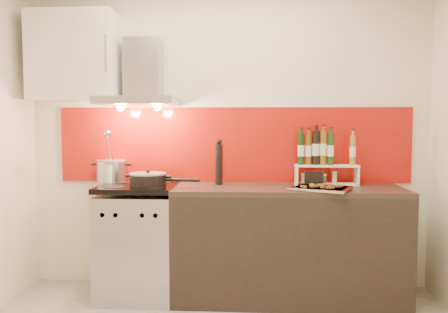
# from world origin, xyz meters

# --- Properties ---
(back_wall) EXTENTS (3.40, 0.02, 2.60)m
(back_wall) POSITION_xyz_m (0.00, 1.40, 1.30)
(back_wall) COLOR silver
(back_wall) RESTS_ON ground
(backsplash) EXTENTS (3.00, 0.02, 0.64)m
(backsplash) POSITION_xyz_m (0.05, 1.39, 1.22)
(backsplash) COLOR #9C1608
(backsplash) RESTS_ON back_wall
(range_stove) EXTENTS (0.60, 0.60, 0.91)m
(range_stove) POSITION_xyz_m (-0.70, 1.10, 0.44)
(range_stove) COLOR #B7B7BA
(range_stove) RESTS_ON ground
(counter) EXTENTS (1.80, 0.60, 0.90)m
(counter) POSITION_xyz_m (0.50, 1.10, 0.45)
(counter) COLOR black
(counter) RESTS_ON ground
(range_hood) EXTENTS (0.62, 0.50, 0.61)m
(range_hood) POSITION_xyz_m (-0.70, 1.24, 1.74)
(range_hood) COLOR #B7B7BA
(range_hood) RESTS_ON back_wall
(upper_cabinet) EXTENTS (0.70, 0.35, 0.72)m
(upper_cabinet) POSITION_xyz_m (-1.25, 1.22, 1.95)
(upper_cabinet) COLOR white
(upper_cabinet) RESTS_ON back_wall
(stock_pot) EXTENTS (0.25, 0.25, 0.22)m
(stock_pot) POSITION_xyz_m (-0.98, 1.28, 1.00)
(stock_pot) COLOR #B7B7BA
(stock_pot) RESTS_ON range_stove
(saute_pan) EXTENTS (0.56, 0.29, 0.13)m
(saute_pan) POSITION_xyz_m (-0.60, 1.02, 0.96)
(saute_pan) COLOR black
(saute_pan) RESTS_ON range_stove
(utensil_jar) EXTENTS (0.09, 0.14, 0.45)m
(utensil_jar) POSITION_xyz_m (-0.97, 1.19, 1.03)
(utensil_jar) COLOR silver
(utensil_jar) RESTS_ON range_stove
(pepper_mill) EXTENTS (0.06, 0.06, 0.38)m
(pepper_mill) POSITION_xyz_m (-0.06, 1.21, 1.08)
(pepper_mill) COLOR black
(pepper_mill) RESTS_ON counter
(step_shelf) EXTENTS (0.51, 0.14, 0.44)m
(step_shelf) POSITION_xyz_m (0.79, 1.24, 1.10)
(step_shelf) COLOR white
(step_shelf) RESTS_ON counter
(caddy_box) EXTENTS (0.15, 0.08, 0.13)m
(caddy_box) POSITION_xyz_m (0.70, 1.13, 0.96)
(caddy_box) COLOR black
(caddy_box) RESTS_ON counter
(baking_tray) EXTENTS (0.52, 0.47, 0.03)m
(baking_tray) POSITION_xyz_m (0.73, 0.95, 0.92)
(baking_tray) COLOR silver
(baking_tray) RESTS_ON counter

